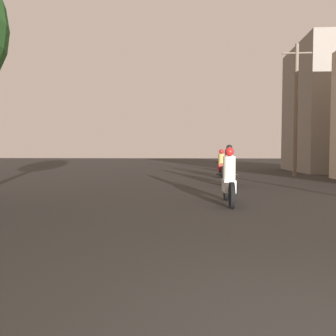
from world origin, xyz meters
TOP-DOWN VIEW (x-y plane):
  - motorcycle_white at (0.16, 6.68)m, footprint 0.60×1.96m
  - motorcycle_black at (0.68, 11.28)m, footprint 0.60×2.15m
  - motorcycle_red at (0.76, 15.49)m, footprint 0.60×1.92m
  - motorcycle_orange at (1.68, 19.72)m, footprint 0.60×1.96m
  - building_right_far at (8.89, 20.92)m, footprint 5.47×6.32m
  - utility_pole_far at (4.96, 16.80)m, footprint 1.60×0.20m

SIDE VIEW (x-z plane):
  - motorcycle_red at x=0.76m, z-range -0.14..1.34m
  - motorcycle_white at x=0.16m, z-range -0.14..1.35m
  - motorcycle_orange at x=1.68m, z-range -0.15..1.38m
  - motorcycle_black at x=0.68m, z-range -0.16..1.48m
  - utility_pole_far at x=4.96m, z-range 0.16..7.43m
  - building_right_far at x=8.89m, z-range 0.00..8.47m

